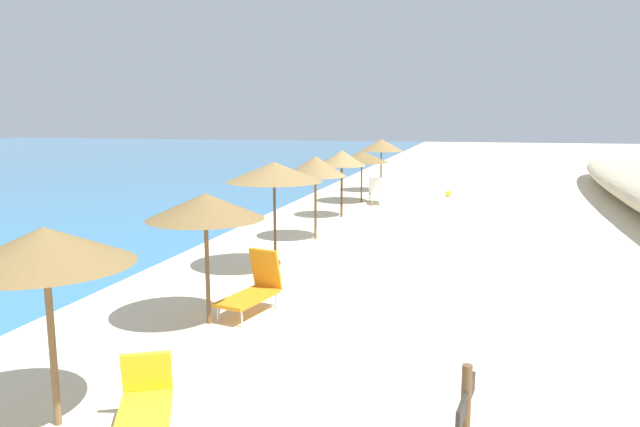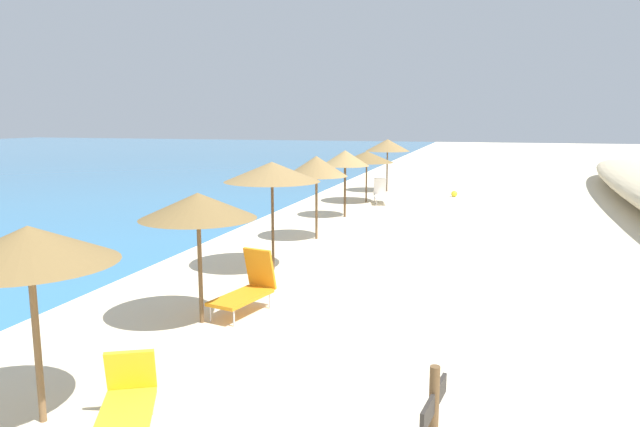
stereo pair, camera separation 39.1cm
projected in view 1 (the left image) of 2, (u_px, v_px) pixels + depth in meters
The scene contains 12 objects.
ground_plane at pixel (395, 246), 17.84m from camera, with size 160.00×160.00×0.00m, color beige.
beach_umbrella_0 at pixel (45, 247), 7.11m from camera, with size 2.17×2.17×2.59m.
beach_umbrella_1 at pixel (205, 206), 10.79m from camera, with size 2.20×2.20×2.53m.
beach_umbrella_2 at pixel (274, 172), 14.67m from camera, with size 2.46×2.46×2.81m.
beach_umbrella_3 at pixel (315, 166), 18.56m from camera, with size 2.01×2.01×2.70m.
beach_umbrella_4 at pixel (342, 158), 22.82m from camera, with size 1.91×1.91×2.65m.
beach_umbrella_5 at pixel (362, 157), 26.92m from camera, with size 2.49×2.49×2.38m.
beach_umbrella_6 at pixel (381, 145), 30.89m from camera, with size 2.35×2.35×2.79m.
lounge_chair_0 at pixel (254, 288), 11.73m from camera, with size 1.63×0.98×1.24m.
lounge_chair_1 at pixel (145, 403), 7.23m from camera, with size 1.45×1.15×0.92m.
lounge_chair_2 at pixel (376, 194), 26.96m from camera, with size 1.69×0.98×1.12m.
beach_ball at pixel (448, 193), 29.14m from camera, with size 0.31×0.31×0.31m, color yellow.
Camera 1 is at (-17.44, -2.28, 3.90)m, focal length 32.60 mm.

